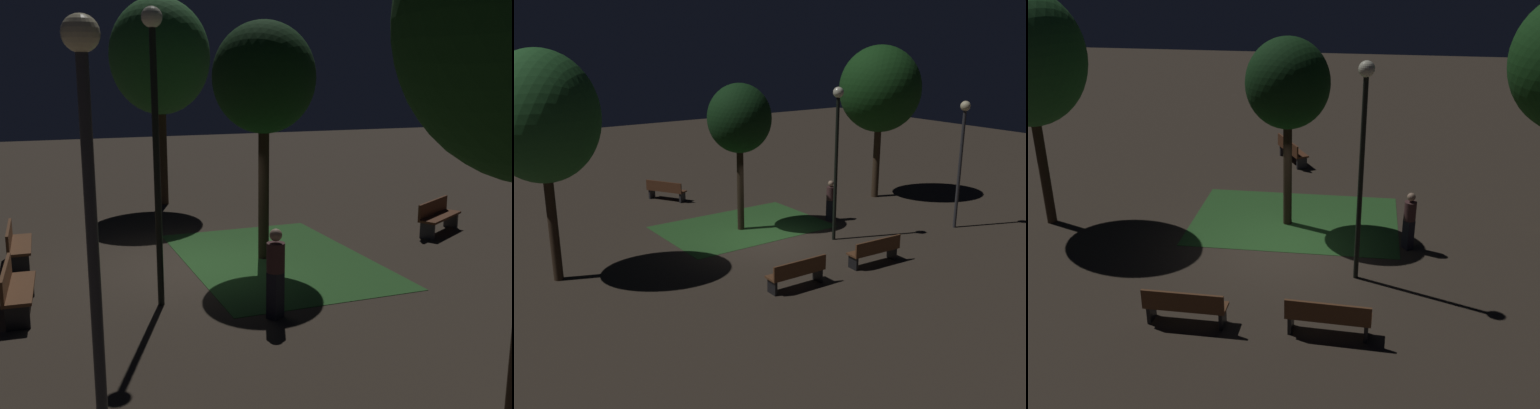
% 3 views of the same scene
% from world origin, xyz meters
% --- Properties ---
extents(ground_plane, '(60.00, 60.00, 0.00)m').
position_xyz_m(ground_plane, '(0.00, 0.00, 0.00)').
color(ground_plane, '#3D3328').
extents(grass_lawn, '(6.00, 4.06, 0.01)m').
position_xyz_m(grass_lawn, '(0.18, 1.87, 0.01)').
color(grass_lawn, '#2D6028').
rests_on(grass_lawn, ground).
extents(bench_near_trees, '(1.81, 0.52, 0.88)m').
position_xyz_m(bench_near_trees, '(-1.54, -3.71, 0.48)').
color(bench_near_trees, brown).
rests_on(bench_near_trees, ground).
extents(bench_front_right, '(1.82, 0.58, 0.88)m').
position_xyz_m(bench_front_right, '(1.53, -3.71, 0.48)').
color(bench_front_right, brown).
rests_on(bench_front_right, ground).
extents(bench_by_lamp, '(1.32, 1.80, 0.88)m').
position_xyz_m(bench_by_lamp, '(-0.57, 6.92, 0.48)').
color(bench_by_lamp, brown).
rests_on(bench_by_lamp, ground).
extents(tree_back_left, '(2.29, 2.29, 5.36)m').
position_xyz_m(tree_back_left, '(-0.02, 1.65, 4.09)').
color(tree_back_left, '#2D2116').
rests_on(tree_back_left, ground).
extents(lamp_post_path_center, '(0.36, 0.36, 5.31)m').
position_xyz_m(lamp_post_path_center, '(2.05, -1.20, 3.53)').
color(lamp_post_path_center, black).
rests_on(lamp_post_path_center, ground).
extents(pedestrian, '(0.32, 0.34, 1.61)m').
position_xyz_m(pedestrian, '(3.38, 0.53, 0.85)').
color(pedestrian, black).
rests_on(pedestrian, ground).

